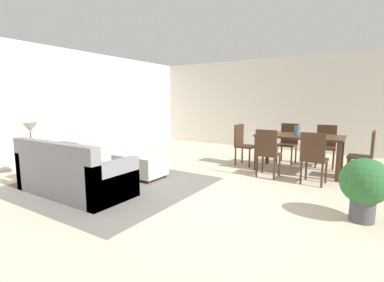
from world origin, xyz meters
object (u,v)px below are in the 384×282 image
object	(u,v)px
table_lamp	(30,129)
dining_chair_head_west	(243,142)
vase_centerpiece	(297,130)
potted_plant	(365,184)
ottoman_table	(140,165)
dining_chair_near_left	(267,150)
dining_chair_near_right	(314,155)
dining_chair_head_east	(366,153)
side_table	(32,157)
dining_chair_far_left	(288,141)
dining_chair_far_right	(326,143)
dining_table	(299,140)
couch	(73,175)

from	to	relation	value
table_lamp	dining_chair_head_west	world-z (taller)	table_lamp
vase_centerpiece	potted_plant	distance (m)	2.47
ottoman_table	dining_chair_near_left	size ratio (longest dim) A/B	1.00
dining_chair_near_right	dining_chair_head_east	xyz separation A→B (m)	(0.76, 0.79, 0.00)
side_table	dining_chair_near_right	world-z (taller)	dining_chair_near_right
table_lamp	dining_chair_near_right	xyz separation A→B (m)	(4.35, 2.46, -0.44)
ottoman_table	dining_chair_head_west	world-z (taller)	dining_chair_head_west
dining_chair_head_east	dining_chair_head_west	world-z (taller)	same
dining_chair_near_left	dining_chair_head_west	world-z (taller)	same
table_lamp	dining_chair_near_left	distance (m)	4.35
dining_chair_far_left	dining_chair_far_right	distance (m)	0.81
potted_plant	dining_chair_head_west	bearing A→B (deg)	139.14
dining_chair_far_right	vase_centerpiece	distance (m)	0.97
dining_chair_head_east	dining_chair_head_west	bearing A→B (deg)	179.56
dining_chair_near_right	vase_centerpiece	xyz separation A→B (m)	(-0.46, 0.84, 0.33)
potted_plant	ottoman_table	bearing A→B (deg)	179.66
dining_chair_head_east	dining_chair_near_right	bearing A→B (deg)	-133.96
table_lamp	dining_chair_far_left	bearing A→B (deg)	48.90
table_lamp	dining_chair_head_east	size ratio (longest dim) A/B	0.57
dining_chair_near_right	dining_chair_head_west	world-z (taller)	same
vase_centerpiece	dining_chair_near_left	bearing A→B (deg)	-114.66
potted_plant	table_lamp	bearing A→B (deg)	-166.91
dining_chair_head_west	potted_plant	size ratio (longest dim) A/B	1.18
dining_chair_near_right	table_lamp	bearing A→B (deg)	-150.52
table_lamp	dining_chair_head_east	xyz separation A→B (m)	(5.10, 3.24, -0.44)
dining_chair_near_right	dining_chair_far_right	size ratio (longest dim) A/B	1.00
table_lamp	dining_chair_far_right	size ratio (longest dim) A/B	0.57
dining_chair_head_east	dining_chair_far_right	bearing A→B (deg)	132.28
ottoman_table	dining_chair_near_right	size ratio (longest dim) A/B	1.00
dining_chair_near_left	ottoman_table	bearing A→B (deg)	-147.30
vase_centerpiece	dining_chair_head_east	bearing A→B (deg)	-2.60
ottoman_table	dining_chair_near_left	xyz separation A→B (m)	(2.03, 1.30, 0.27)
dining_chair_near_left	dining_chair_head_east	size ratio (longest dim) A/B	1.00
side_table	dining_chair_far_right	size ratio (longest dim) A/B	0.59
dining_table	dining_chair_far_right	distance (m)	0.91
dining_table	dining_chair_far_right	size ratio (longest dim) A/B	1.78
couch	dining_table	world-z (taller)	couch
dining_chair_far_right	vase_centerpiece	world-z (taller)	vase_centerpiece
table_lamp	dining_chair_far_right	world-z (taller)	table_lamp
dining_chair_far_right	potted_plant	world-z (taller)	dining_chair_far_right
dining_chair_head_west	vase_centerpiece	distance (m)	1.21
ottoman_table	side_table	size ratio (longest dim) A/B	1.69
side_table	vase_centerpiece	bearing A→B (deg)	40.35
side_table	dining_table	size ratio (longest dim) A/B	0.33
ottoman_table	vase_centerpiece	size ratio (longest dim) A/B	4.94
couch	dining_chair_near_right	size ratio (longest dim) A/B	2.07
dining_chair_far_left	ottoman_table	bearing A→B (deg)	-125.72
dining_table	dining_chair_near_left	world-z (taller)	dining_chair_near_left
couch	dining_chair_near_right	distance (m)	3.99
dining_table	dining_chair_far_left	bearing A→B (deg)	117.46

